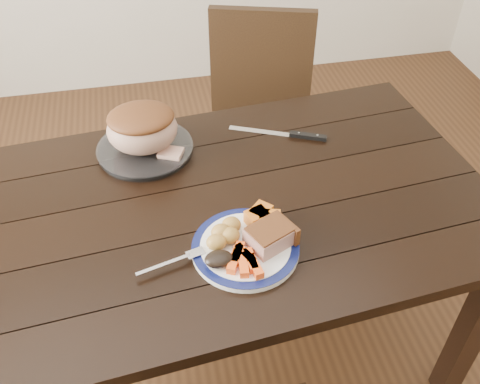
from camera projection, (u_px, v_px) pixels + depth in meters
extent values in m
plane|color=#472B16|center=(218.00, 350.00, 1.99)|extent=(4.00, 4.00, 0.00)
cube|color=black|center=(211.00, 210.00, 1.50)|extent=(1.67, 1.04, 0.04)
cube|color=black|center=(471.00, 330.00, 1.65)|extent=(0.07, 0.07, 0.71)
cube|color=black|center=(363.00, 180.00, 2.17)|extent=(0.07, 0.07, 0.71)
cube|color=black|center=(257.00, 142.00, 2.21)|extent=(0.52, 0.52, 0.04)
cube|color=black|center=(261.00, 63.00, 2.19)|extent=(0.41, 0.16, 0.46)
cube|color=black|center=(297.00, 161.00, 2.49)|extent=(0.04, 0.04, 0.43)
cube|color=black|center=(296.00, 215.00, 2.22)|extent=(0.04, 0.04, 0.43)
cube|color=black|center=(220.00, 157.00, 2.51)|extent=(0.04, 0.04, 0.43)
cube|color=black|center=(210.00, 210.00, 2.24)|extent=(0.04, 0.04, 0.43)
cylinder|color=white|center=(245.00, 248.00, 1.36)|extent=(0.27, 0.27, 0.02)
torus|color=#0E1447|center=(245.00, 246.00, 1.35)|extent=(0.27, 0.27, 0.02)
cylinder|color=white|center=(145.00, 150.00, 1.66)|extent=(0.29, 0.29, 0.02)
cube|color=tan|center=(270.00, 236.00, 1.34)|extent=(0.13, 0.12, 0.05)
ellipsoid|color=gold|center=(221.00, 232.00, 1.35)|extent=(0.05, 0.05, 0.04)
ellipsoid|color=gold|center=(217.00, 242.00, 1.33)|extent=(0.05, 0.04, 0.04)
ellipsoid|color=gold|center=(230.00, 235.00, 1.35)|extent=(0.05, 0.05, 0.04)
ellipsoid|color=gold|center=(216.00, 242.00, 1.33)|extent=(0.05, 0.04, 0.04)
ellipsoid|color=gold|center=(231.00, 225.00, 1.37)|extent=(0.05, 0.05, 0.04)
cube|color=#FE5615|center=(238.00, 254.00, 1.32)|extent=(0.05, 0.07, 0.02)
cube|color=#FE5615|center=(255.00, 266.00, 1.29)|extent=(0.03, 0.07, 0.02)
cube|color=#FE5615|center=(234.00, 261.00, 1.30)|extent=(0.05, 0.07, 0.02)
cube|color=#FE5615|center=(251.00, 260.00, 1.30)|extent=(0.03, 0.07, 0.02)
cube|color=#FE5615|center=(245.00, 255.00, 1.31)|extent=(0.05, 0.07, 0.02)
cube|color=#FE5615|center=(243.00, 265.00, 1.29)|extent=(0.03, 0.07, 0.02)
cube|color=orange|center=(270.00, 220.00, 1.39)|extent=(0.06, 0.06, 0.04)
cube|color=orange|center=(257.00, 218.00, 1.40)|extent=(0.07, 0.06, 0.04)
cube|color=orange|center=(261.00, 213.00, 1.41)|extent=(0.07, 0.07, 0.04)
ellipsoid|color=black|center=(219.00, 259.00, 1.30)|extent=(0.07, 0.05, 0.03)
cube|color=silver|center=(163.00, 265.00, 1.30)|extent=(0.14, 0.05, 0.00)
cube|color=silver|center=(195.00, 253.00, 1.33)|extent=(0.05, 0.04, 0.00)
ellipsoid|color=tan|center=(142.00, 129.00, 1.61)|extent=(0.21, 0.18, 0.14)
cube|color=tan|center=(171.00, 153.00, 1.62)|extent=(0.09, 0.08, 0.02)
cube|color=silver|center=(259.00, 131.00, 1.75)|extent=(0.19, 0.10, 0.00)
cube|color=black|center=(308.00, 136.00, 1.72)|extent=(0.12, 0.07, 0.01)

